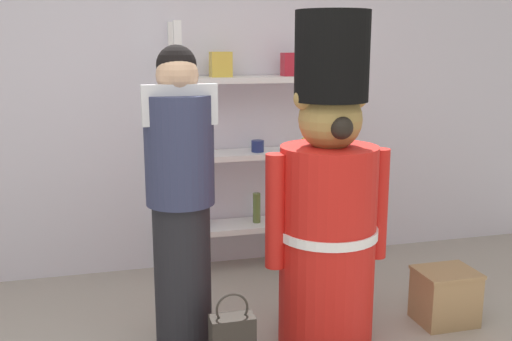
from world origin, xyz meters
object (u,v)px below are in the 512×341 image
at_px(merchandise_shelf, 257,147).
at_px(person_shopper, 181,202).
at_px(teddy_bear_guard, 328,206).
at_px(display_crate, 445,296).

height_order(merchandise_shelf, person_shopper, merchandise_shelf).
bearing_deg(person_shopper, teddy_bear_guard, -5.39).
distance_m(merchandise_shelf, display_crate, 1.64).
relative_size(merchandise_shelf, display_crate, 5.17).
xyz_separation_m(person_shopper, display_crate, (1.57, -0.04, -0.68)).
bearing_deg(teddy_bear_guard, merchandise_shelf, 93.39).
xyz_separation_m(teddy_bear_guard, person_shopper, (-0.78, 0.07, 0.06)).
xyz_separation_m(merchandise_shelf, display_crate, (0.85, -1.18, -0.75)).
height_order(person_shopper, display_crate, person_shopper).
relative_size(teddy_bear_guard, person_shopper, 1.10).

